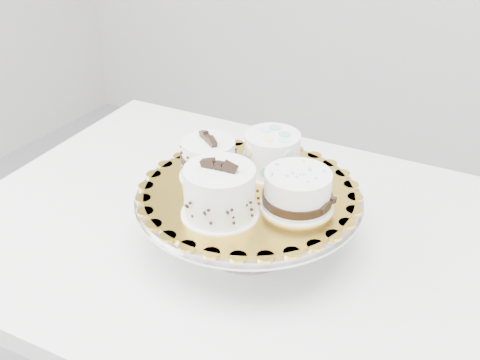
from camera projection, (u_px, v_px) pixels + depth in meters
The scene contains 7 objects.
table at pixel (272, 275), 1.09m from camera, with size 1.19×0.85×0.75m.
cake_stand at pixel (249, 209), 1.00m from camera, with size 0.37×0.37×0.10m.
cake_board at pixel (249, 192), 0.98m from camera, with size 0.34×0.34×0.01m, color gold.
cake_swirl at pixel (220, 193), 0.90m from camera, with size 0.12×0.12×0.10m.
cake_banded at pixel (209, 160), 1.00m from camera, with size 0.12×0.12×0.08m.
cake_dots at pixel (272, 152), 1.02m from camera, with size 0.12×0.12×0.07m.
cake_ribbon at pixel (298, 191), 0.92m from camera, with size 0.12×0.12×0.06m.
Camera 1 is at (0.52, -0.52, 1.37)m, focal length 45.00 mm.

